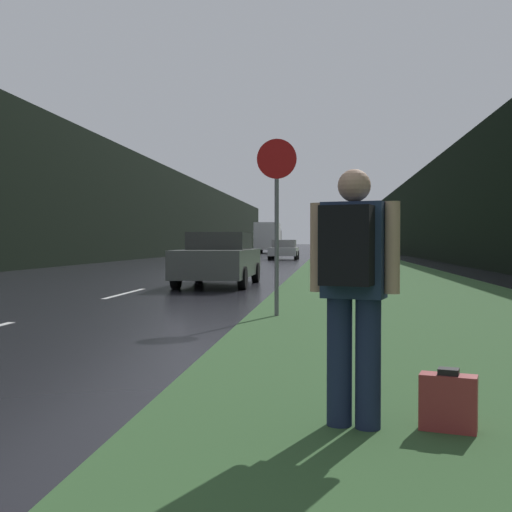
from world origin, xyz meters
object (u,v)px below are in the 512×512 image
(car_passing_far, at_px, (284,250))
(suitcase, at_px, (448,403))
(stop_sign, at_px, (277,209))
(car_passing_near, at_px, (219,259))
(delivery_truck, at_px, (268,237))
(hitchhiker_with_backpack, at_px, (353,281))

(car_passing_far, bearing_deg, suitcase, 95.54)
(stop_sign, xyz_separation_m, car_passing_far, (-2.23, 33.45, -1.09))
(car_passing_far, bearing_deg, car_passing_near, 90.00)
(car_passing_near, height_order, car_passing_far, car_passing_near)
(car_passing_near, relative_size, delivery_truck, 0.56)
(stop_sign, bearing_deg, car_passing_near, 106.90)
(hitchhiker_with_backpack, height_order, delivery_truck, delivery_truck)
(hitchhiker_with_backpack, bearing_deg, car_passing_far, 110.07)
(suitcase, relative_size, delivery_truck, 0.05)
(stop_sign, relative_size, delivery_truck, 0.34)
(suitcase, bearing_deg, stop_sign, 119.91)
(stop_sign, distance_m, hitchhiker_with_backpack, 6.42)
(car_passing_far, height_order, delivery_truck, delivery_truck)
(delivery_truck, bearing_deg, car_passing_near, -86.13)
(car_passing_far, relative_size, delivery_truck, 0.49)
(hitchhiker_with_backpack, xyz_separation_m, delivery_truck, (-6.73, 65.20, 0.74))
(car_passing_far, bearing_deg, delivery_truck, -82.20)
(hitchhiker_with_backpack, distance_m, delivery_truck, 65.55)
(suitcase, bearing_deg, car_passing_near, 121.20)
(delivery_truck, bearing_deg, suitcase, -83.57)
(hitchhiker_with_backpack, bearing_deg, delivery_truck, 111.30)
(hitchhiker_with_backpack, height_order, car_passing_far, hitchhiker_with_backpack)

